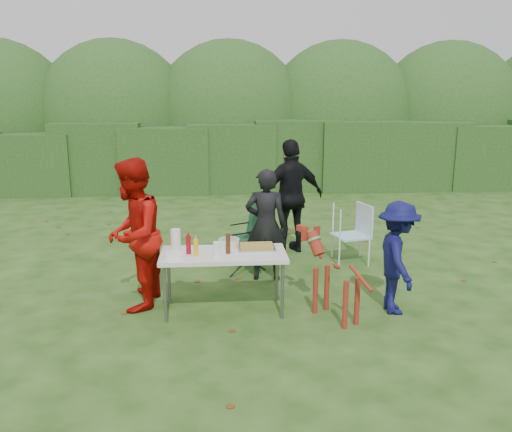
{
  "coord_description": "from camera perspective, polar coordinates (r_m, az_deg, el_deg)",
  "views": [
    {
      "loc": [
        -0.45,
        -6.1,
        2.67
      ],
      "look_at": [
        0.09,
        0.86,
        1.0
      ],
      "focal_mm": 38.0,
      "sensor_mm": 36.0,
      "label": 1
    }
  ],
  "objects": [
    {
      "name": "lawn_chair",
      "position": [
        8.51,
        9.94,
        -1.81
      ],
      "size": [
        0.66,
        0.66,
        0.92
      ],
      "primitive_type": null,
      "rotation": [
        0.0,
        0.0,
        3.4
      ],
      "color": "#61B2D2",
      "rests_on": "ground"
    },
    {
      "name": "food_tray",
      "position": [
        6.62,
        0.06,
        -3.41
      ],
      "size": [
        0.45,
        0.3,
        0.02
      ],
      "primitive_type": "cube",
      "color": "#B7B7BA",
      "rests_on": "folding_table"
    },
    {
      "name": "dog",
      "position": [
        6.4,
        8.45,
        -6.59
      ],
      "size": [
        0.87,
        1.11,
        0.99
      ],
      "primitive_type": null,
      "rotation": [
        0.0,
        0.0,
        2.09
      ],
      "color": "maroon",
      "rests_on": "ground"
    },
    {
      "name": "person_black_puffy",
      "position": [
        8.82,
        3.75,
        2.05
      ],
      "size": [
        1.18,
        0.75,
        1.86
      ],
      "primitive_type": "imported",
      "rotation": [
        0.0,
        0.0,
        3.43
      ],
      "color": "black",
      "rests_on": "ground"
    },
    {
      "name": "person_cook",
      "position": [
        7.54,
        1.04,
        -0.94
      ],
      "size": [
        0.63,
        0.46,
        1.59
      ],
      "primitive_type": "imported",
      "rotation": [
        0.0,
        0.0,
        3.0
      ],
      "color": "black",
      "rests_on": "ground"
    },
    {
      "name": "person_red_jacket",
      "position": [
        6.72,
        -12.8,
        -1.93
      ],
      "size": [
        0.8,
        0.98,
        1.85
      ],
      "primitive_type": "imported",
      "rotation": [
        0.0,
        0.0,
        -1.69
      ],
      "color": "#A70C06",
      "rests_on": "ground"
    },
    {
      "name": "child",
      "position": [
        6.69,
        14.68,
        -4.26
      ],
      "size": [
        0.56,
        0.91,
        1.37
      ],
      "primitive_type": "imported",
      "rotation": [
        0.0,
        0.0,
        1.51
      ],
      "color": "#0D0F44",
      "rests_on": "ground"
    },
    {
      "name": "hedge_row",
      "position": [
        14.22,
        -2.59,
        6.09
      ],
      "size": [
        22.0,
        1.4,
        1.7
      ],
      "primitive_type": "cube",
      "color": "#23471C",
      "rests_on": "ground"
    },
    {
      "name": "ketchup_bottle",
      "position": [
        6.45,
        -7.12,
        -3.03
      ],
      "size": [
        0.06,
        0.06,
        0.22
      ],
      "primitive_type": "cylinder",
      "color": "maroon",
      "rests_on": "folding_table"
    },
    {
      "name": "plate_stack",
      "position": [
        6.38,
        -8.6,
        -4.07
      ],
      "size": [
        0.24,
        0.24,
        0.05
      ],
      "primitive_type": "cylinder",
      "color": "white",
      "rests_on": "folding_table"
    },
    {
      "name": "paper_towel_roll",
      "position": [
        6.61,
        -8.45,
        -2.49
      ],
      "size": [
        0.12,
        0.12,
        0.26
      ],
      "primitive_type": "cylinder",
      "color": "white",
      "rests_on": "folding_table"
    },
    {
      "name": "beer_bottle",
      "position": [
        6.42,
        -2.96,
        -2.92
      ],
      "size": [
        0.06,
        0.06,
        0.24
      ],
      "primitive_type": "cylinder",
      "color": "#47230F",
      "rests_on": "folding_table"
    },
    {
      "name": "camping_chair",
      "position": [
        8.08,
        -1.0,
        -2.1
      ],
      "size": [
        0.85,
        0.85,
        1.01
      ],
      "primitive_type": null,
      "rotation": [
        0.0,
        0.0,
        3.62
      ],
      "color": "#173D23",
      "rests_on": "ground"
    },
    {
      "name": "ground",
      "position": [
        6.67,
        -0.18,
        -10.14
      ],
      "size": [
        80.0,
        80.0,
        0.0
      ],
      "primitive_type": "plane",
      "color": "#1E4211"
    },
    {
      "name": "focaccia_bread",
      "position": [
        6.61,
        0.06,
        -3.17
      ],
      "size": [
        0.4,
        0.26,
        0.04
      ],
      "primitive_type": "cube",
      "color": "olive",
      "rests_on": "food_tray"
    },
    {
      "name": "folding_table",
      "position": [
        6.5,
        -3.45,
        -4.33
      ],
      "size": [
        1.5,
        0.7,
        0.74
      ],
      "color": "silver",
      "rests_on": "ground"
    },
    {
      "name": "shrub_backdrop",
      "position": [
        15.74,
        -2.82,
        9.54
      ],
      "size": [
        20.0,
        2.6,
        3.2
      ],
      "primitive_type": "ellipsoid",
      "color": "#3D6628",
      "rests_on": "ground"
    },
    {
      "name": "cup_stack",
      "position": [
        6.31,
        -4.16,
        -3.52
      ],
      "size": [
        0.08,
        0.08,
        0.18
      ],
      "primitive_type": "cylinder",
      "color": "white",
      "rests_on": "folding_table"
    },
    {
      "name": "pasta_bowl",
      "position": [
        6.71,
        -2.87,
        -2.82
      ],
      "size": [
        0.26,
        0.26,
        0.1
      ],
      "primitive_type": "cylinder",
      "color": "silver",
      "rests_on": "folding_table"
    },
    {
      "name": "mustard_bottle",
      "position": [
        6.36,
        -6.34,
        -3.34
      ],
      "size": [
        0.06,
        0.06,
        0.2
      ],
      "primitive_type": "cylinder",
      "color": "#F5AC1A",
      "rests_on": "folding_table"
    }
  ]
}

